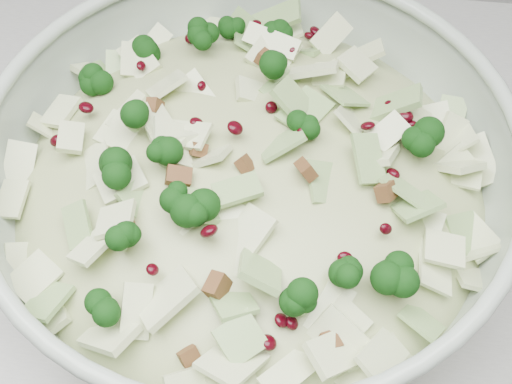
# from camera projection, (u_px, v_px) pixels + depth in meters

# --- Properties ---
(counter) EXTENTS (3.60, 0.60, 0.90)m
(counter) POSITION_uv_depth(u_px,v_px,m) (465.00, 368.00, 1.05)
(counter) COLOR silver
(counter) RESTS_ON floor
(mixing_bowl) EXTENTS (0.50, 0.50, 0.16)m
(mixing_bowl) POSITION_uv_depth(u_px,v_px,m) (250.00, 197.00, 0.57)
(mixing_bowl) COLOR #A1B0A0
(mixing_bowl) RESTS_ON counter
(salad) EXTENTS (0.50, 0.50, 0.16)m
(salad) POSITION_uv_depth(u_px,v_px,m) (250.00, 178.00, 0.55)
(salad) COLOR #B3B87E
(salad) RESTS_ON mixing_bowl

